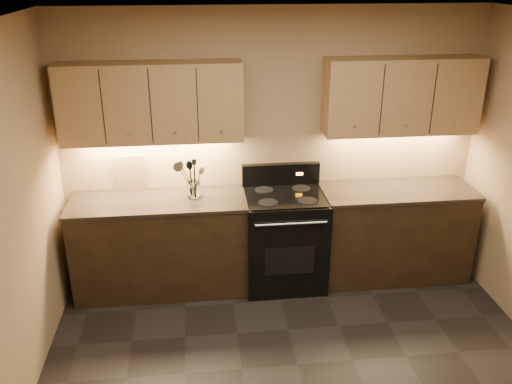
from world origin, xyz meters
TOP-DOWN VIEW (x-y plane):
  - ceiling at (0.00, 0.00)m, footprint 4.00×4.00m
  - wall_back at (0.00, 2.00)m, footprint 4.00×0.04m
  - counter_left at (-1.10, 1.70)m, footprint 1.62×0.62m
  - counter_right at (1.18, 1.70)m, footprint 1.46×0.62m
  - stove at (0.08, 1.68)m, footprint 0.76×0.68m
  - upper_cab_left at (-1.10, 1.85)m, footprint 1.60×0.30m
  - upper_cab_right at (1.18, 1.85)m, footprint 1.44×0.30m
  - outlet_plate at (-1.30, 1.99)m, footprint 0.08×0.01m
  - utensil_crock at (-0.76, 1.73)m, footprint 0.13×0.13m
  - cutting_board at (-1.36, 1.97)m, footprint 0.28×0.06m
  - wooden_spoon at (-0.78, 1.72)m, footprint 0.16×0.10m
  - black_spoon at (-0.78, 1.75)m, footprint 0.09×0.10m
  - black_turner at (-0.76, 1.72)m, footprint 0.11×0.13m
  - steel_spatula at (-0.74, 1.73)m, footprint 0.25×0.11m
  - steel_skimmer at (-0.74, 1.72)m, footprint 0.25×0.11m

SIDE VIEW (x-z plane):
  - counter_left at x=-1.10m, z-range 0.00..0.93m
  - counter_right at x=1.18m, z-range 0.00..0.93m
  - stove at x=0.08m, z-range -0.09..1.05m
  - utensil_crock at x=-0.76m, z-range 0.92..1.08m
  - wooden_spoon at x=-0.78m, z-range 0.94..1.24m
  - cutting_board at x=-1.36m, z-range 0.93..1.28m
  - black_spoon at x=-0.78m, z-range 0.94..1.29m
  - outlet_plate at x=-1.30m, z-range 1.06..1.18m
  - steel_skimmer at x=-0.74m, z-range 0.94..1.30m
  - black_turner at x=-0.76m, z-range 0.94..1.31m
  - steel_spatula at x=-0.74m, z-range 0.94..1.33m
  - wall_back at x=0.00m, z-range 0.00..2.60m
  - upper_cab_left at x=-1.10m, z-range 1.45..2.15m
  - upper_cab_right at x=1.18m, z-range 1.45..2.15m
  - ceiling at x=0.00m, z-range 2.60..2.60m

